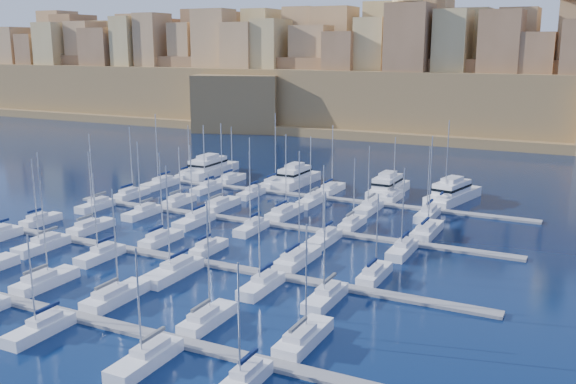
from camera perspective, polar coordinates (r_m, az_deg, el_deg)
The scene contains 52 objects.
ground at distance 102.60m, azimuth -4.22°, elevation -4.32°, with size 600.00×600.00×0.00m, color #031032.
pontoon_near at distance 77.15m, azimuth -17.41°, elevation -10.73°, with size 84.00×2.00×0.40m, color slate.
pontoon_mid_near at distance 92.96m, azimuth -8.01°, elevation -6.14°, with size 84.00×2.00×0.40m, color slate.
pontoon_mid_far at distance 110.89m, azimuth -1.59°, elevation -2.85°, with size 84.00×2.00×0.40m, color slate.
pontoon_far at distance 130.08m, azimuth 2.97°, elevation -0.48°, with size 84.00×2.00×0.40m, color slate.
sailboat_2 at distance 88.93m, azimuth -20.79°, elevation -7.41°, with size 2.80×9.35×15.92m.
sailboat_3 at distance 81.29m, azimuth -15.11°, elevation -8.92°, with size 2.87×9.57×14.22m.
sailboat_4 at distance 73.13m, azimuth -7.18°, elevation -11.09°, with size 2.57×8.58×14.52m.
sailboat_5 at distance 68.23m, azimuth 1.38°, elevation -12.84°, with size 2.82×9.39×13.18m.
sailboat_9 at distance 75.06m, azimuth -21.16°, elevation -11.29°, with size 2.47×8.24×11.72m.
sailboat_10 at distance 65.58m, azimuth -12.53°, elevation -14.30°, with size 2.70×9.01×12.47m.
sailboat_11 at distance 60.64m, azimuth -4.03°, elevation -16.41°, with size 2.31×7.71×12.48m.
sailboat_12 at distance 119.26m, azimuth -21.13°, elevation -2.35°, with size 2.30×7.68×12.87m.
sailboat_13 at distance 111.98m, azimuth -17.11°, elevation -3.00°, with size 2.65×8.82×13.63m.
sailboat_14 at distance 102.60m, azimuth -11.23°, elevation -4.10°, with size 2.53×8.42×14.62m.
sailboat_15 at distance 97.11m, azimuth -7.07°, elevation -4.95°, with size 2.25×7.51×12.26m.
sailboat_16 at distance 91.55m, azimuth 0.81°, elevation -5.94°, with size 3.07×10.24×16.39m.
sailboat_17 at distance 86.49m, azimuth 7.69°, elevation -7.25°, with size 2.46×8.20×11.83m.
sailboat_19 at distance 104.48m, azimuth -21.00°, elevation -4.43°, with size 2.79×9.29×14.38m.
sailboat_20 at distance 97.15m, azimuth -16.31°, elevation -5.37°, with size 2.50×8.32×13.18m.
sailboat_21 at distance 88.02m, azimuth -10.17°, elevation -6.94°, with size 3.13×10.43×15.59m.
sailboat_22 at distance 82.05m, azimuth -2.35°, elevation -8.26°, with size 2.57×8.57×14.33m.
sailboat_23 at distance 78.41m, azimuth 3.36°, elevation -9.31°, with size 2.61×8.70×14.23m.
sailboat_24 at distance 134.18m, azimuth -13.77°, elevation -0.19°, with size 2.63×8.75×14.74m.
sailboat_25 at distance 126.67m, azimuth -9.66°, elevation -0.78°, with size 2.46×8.21×11.55m.
sailboat_26 at distance 122.34m, azimuth -5.98°, elevation -1.13°, with size 2.98×9.93×16.47m.
sailboat_27 at distance 115.91m, azimuth -0.32°, elevation -1.86°, with size 3.02×10.08×15.30m.
sailboat_28 at distance 109.76m, azimuth 5.74°, elevation -2.80°, with size 2.38×7.92×12.25m.
sailboat_29 at distance 107.27m, azimuth 12.24°, elevation -3.38°, with size 3.09×10.31×16.60m.
sailboat_30 at distance 126.55m, azimuth -16.71°, elevation -1.15°, with size 2.54×8.45×14.75m.
sailboat_31 at distance 119.26m, azimuth -12.79°, elevation -1.77°, with size 2.59×8.62×14.06m.
sailboat_32 at distance 112.15m, azimuth -8.30°, elevation -2.52°, with size 2.82×9.40×14.26m.
sailboat_33 at distance 106.92m, azimuth -3.23°, elevation -3.17°, with size 2.46×8.19×13.92m.
sailboat_34 at distance 100.95m, azimuth 3.25°, elevation -4.16°, with size 2.67×8.91×12.87m.
sailboat_35 at distance 97.05m, azimuth 10.13°, elevation -5.06°, with size 2.60×8.67×13.49m.
sailboat_36 at distance 151.46m, azimuth -8.84°, elevation 1.51°, with size 2.36×7.87×12.62m.
sailboat_37 at distance 145.71m, azimuth -5.09°, elevation 1.16°, with size 2.65×8.84×12.83m.
sailboat_38 at distance 140.62m, azimuth -1.22°, elevation 0.79°, with size 2.82×9.40×16.31m.
sailboat_39 at distance 135.11m, azimuth 3.82°, elevation 0.25°, with size 2.85×9.50×14.51m.
sailboat_40 at distance 130.21m, azimuth 9.27°, elevation -0.39°, with size 2.57×8.56×12.95m.
sailboat_41 at distance 128.22m, azimuth 13.71°, elevation -0.78°, with size 2.92×9.73×16.73m.
sailboat_42 at distance 142.77m, azimuth -11.29°, elevation 0.73°, with size 3.12×10.39×16.35m.
sailboat_43 at distance 136.93m, azimuth -7.27°, elevation 0.35°, with size 2.57×8.55×14.48m.
sailboat_44 at distance 131.52m, azimuth -3.27°, elevation -0.10°, with size 2.43×8.12×12.57m.
sailboat_45 at distance 125.09m, azimuth 2.10°, elevation -0.77°, with size 2.68×8.95×13.72m.
sailboat_46 at distance 120.56m, azimuth 7.20°, elevation -1.39°, with size 2.86×9.52×12.74m.
sailboat_47 at distance 117.68m, azimuth 12.31°, elevation -1.95°, with size 2.77×9.22×13.43m.
motor_yacht_a at distance 154.36m, azimuth -7.02°, elevation 2.16°, with size 5.72×18.24×5.25m.
motor_yacht_b at distance 141.89m, azimuth 0.68°, elevation 1.30°, with size 5.08×15.80×5.25m.
motor_yacht_c at distance 133.95m, azimuth 8.88°, elevation 0.44°, with size 4.85×15.22×5.25m.
motor_yacht_d at distance 131.29m, azimuth 14.42°, elevation -0.07°, with size 8.42×17.02×5.25m.
fortified_city at distance 245.12m, azimuth 14.71°, elevation 8.89°, with size 460.00×108.95×59.52m.
Camera 1 is at (50.27, -84.10, 30.45)m, focal length 40.00 mm.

